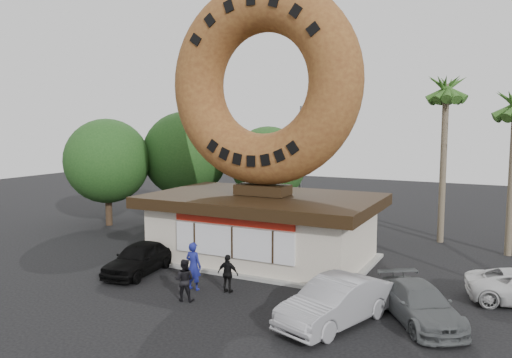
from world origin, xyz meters
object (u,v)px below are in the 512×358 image
at_px(person_center, 184,280).
at_px(person_right, 228,274).
at_px(donut_shop, 263,225).
at_px(car_grey, 420,304).
at_px(street_lamp, 303,158).
at_px(giant_donut, 263,83).
at_px(car_black, 139,258).
at_px(car_silver, 336,302).
at_px(person_left, 193,266).

height_order(person_center, person_right, person_center).
bearing_deg(donut_shop, person_right, -79.72).
bearing_deg(car_grey, street_lamp, 92.02).
bearing_deg(giant_donut, car_black, -130.78).
bearing_deg(car_silver, street_lamp, 134.41).
height_order(donut_shop, car_black, donut_shop).
bearing_deg(car_grey, car_silver, 177.39).
height_order(person_center, car_silver, person_center).
bearing_deg(giant_donut, person_right, -79.76).
relative_size(street_lamp, car_grey, 1.81).
distance_m(person_center, car_black, 4.35).
height_order(giant_donut, car_silver, giant_donut).
bearing_deg(donut_shop, car_grey, -29.28).
relative_size(giant_donut, street_lamp, 1.23).
height_order(street_lamp, car_silver, street_lamp).
relative_size(person_right, car_grey, 0.35).
distance_m(donut_shop, person_right, 5.21).
xyz_separation_m(street_lamp, car_black, (-2.15, -14.64, -3.77)).
relative_size(giant_donut, car_black, 2.36).
relative_size(donut_shop, person_left, 5.64).
xyz_separation_m(person_left, car_silver, (6.32, -0.80, -0.21)).
bearing_deg(giant_donut, person_left, -95.74).
xyz_separation_m(street_lamp, person_left, (1.32, -15.37, -3.49)).
xyz_separation_m(giant_donut, street_lamp, (-1.86, 10.00, -4.26)).
bearing_deg(person_right, street_lamp, -82.10).
relative_size(person_left, person_center, 1.21).
height_order(street_lamp, person_right, street_lamp).
bearing_deg(car_grey, person_left, 151.68).
xyz_separation_m(giant_donut, person_right, (0.91, -5.05, -7.96)).
relative_size(street_lamp, car_black, 1.91).
height_order(donut_shop, car_grey, donut_shop).
bearing_deg(car_grey, person_right, 150.10).
bearing_deg(person_center, giant_donut, -107.85).
distance_m(donut_shop, person_left, 5.43).
distance_m(car_black, car_silver, 9.90).
distance_m(person_right, car_grey, 7.43).
distance_m(donut_shop, street_lamp, 10.54).
bearing_deg(person_center, car_grey, 176.11).
bearing_deg(street_lamp, car_black, -98.34).
relative_size(donut_shop, person_right, 7.16).
height_order(street_lamp, person_center, street_lamp).
distance_m(person_left, person_right, 1.50).
xyz_separation_m(giant_donut, car_silver, (5.78, -6.16, -7.95)).
bearing_deg(giant_donut, car_silver, -46.83).
relative_size(person_center, car_grey, 0.37).
bearing_deg(car_black, car_silver, -15.80).
xyz_separation_m(person_center, car_silver, (5.91, 0.45, -0.03)).
xyz_separation_m(person_right, car_black, (-4.91, 0.41, -0.07)).
relative_size(person_left, person_right, 1.27).
xyz_separation_m(giant_donut, person_left, (-0.54, -5.37, -7.75)).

